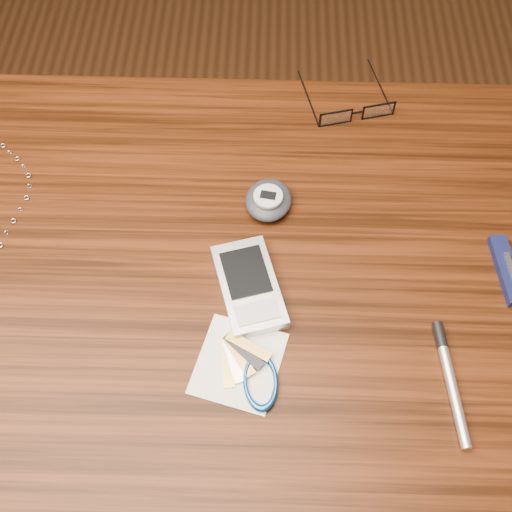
# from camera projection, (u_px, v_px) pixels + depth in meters

# --- Properties ---
(ground) EXTENTS (3.80, 3.80, 0.00)m
(ground) POSITION_uv_depth(u_px,v_px,m) (220.00, 443.00, 1.43)
(ground) COLOR #472814
(ground) RESTS_ON ground
(desk) EXTENTS (1.00, 0.70, 0.75)m
(desk) POSITION_uv_depth(u_px,v_px,m) (197.00, 314.00, 0.88)
(desk) COLOR #351608
(desk) RESTS_ON ground
(eyeglasses) EXTENTS (0.14, 0.14, 0.03)m
(eyeglasses) POSITION_uv_depth(u_px,v_px,m) (356.00, 111.00, 0.93)
(eyeglasses) COLOR black
(eyeglasses) RESTS_ON desk
(pda_phone) EXTENTS (0.10, 0.14, 0.02)m
(pda_phone) POSITION_uv_depth(u_px,v_px,m) (249.00, 286.00, 0.78)
(pda_phone) COLOR #BCBCC1
(pda_phone) RESTS_ON desk
(pedometer) EXTENTS (0.07, 0.08, 0.03)m
(pedometer) POSITION_uv_depth(u_px,v_px,m) (268.00, 200.00, 0.84)
(pedometer) COLOR #20232A
(pedometer) RESTS_ON desk
(notepad_keys) EXTENTS (0.12, 0.12, 0.01)m
(notepad_keys) POSITION_uv_depth(u_px,v_px,m) (250.00, 371.00, 0.73)
(notepad_keys) COLOR silver
(notepad_keys) RESTS_ON desk
(pocket_knife) EXTENTS (0.03, 0.10, 0.01)m
(pocket_knife) POSITION_uv_depth(u_px,v_px,m) (507.00, 270.00, 0.79)
(pocket_knife) COLOR #0B1235
(pocket_knife) RESTS_ON desk
(silver_pen) EXTENTS (0.03, 0.15, 0.01)m
(silver_pen) POSITION_uv_depth(u_px,v_px,m) (449.00, 373.00, 0.72)
(silver_pen) COLOR silver
(silver_pen) RESTS_ON desk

